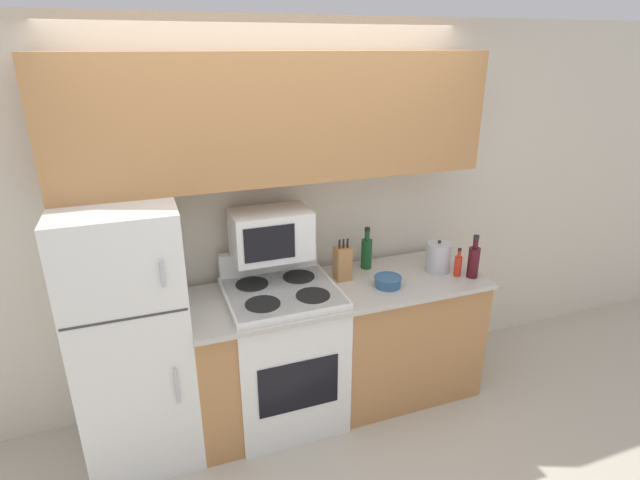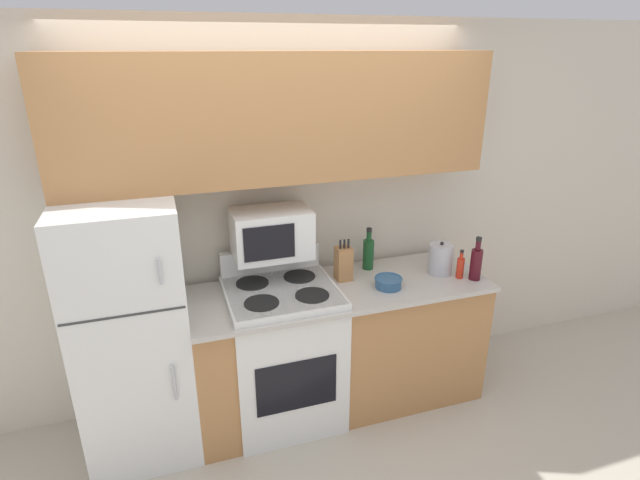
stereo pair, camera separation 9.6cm
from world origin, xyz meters
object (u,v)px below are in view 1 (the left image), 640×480
(knife_block, at_px, (343,263))
(bowl, at_px, (388,281))
(bottle_hot_sauce, at_px, (458,265))
(microwave, at_px, (271,234))
(bottle_wine_red, at_px, (474,261))
(bottle_wine_green, at_px, (366,252))
(kettle, at_px, (438,257))
(stove, at_px, (284,352))
(refrigerator, at_px, (133,335))

(knife_block, bearing_deg, bowl, -41.26)
(knife_block, bearing_deg, bottle_hot_sauce, -16.50)
(microwave, distance_m, bottle_wine_red, 1.37)
(bottle_wine_green, height_order, kettle, bottle_wine_green)
(stove, height_order, bottle_wine_green, bottle_wine_green)
(knife_block, xyz_separation_m, bottle_hot_sauce, (0.75, -0.22, -0.04))
(bottle_wine_red, bearing_deg, bottle_hot_sauce, 148.60)
(knife_block, bearing_deg, stove, -168.11)
(bowl, xyz_separation_m, kettle, (0.43, 0.09, 0.07))
(microwave, bearing_deg, bottle_wine_red, -14.44)
(refrigerator, height_order, bowl, refrigerator)
(bottle_hot_sauce, height_order, kettle, kettle)
(stove, distance_m, bottle_wine_red, 1.41)
(stove, distance_m, microwave, 0.80)
(bottle_wine_red, height_order, kettle, bottle_wine_red)
(refrigerator, bearing_deg, stove, -1.93)
(refrigerator, distance_m, bottle_wine_red, 2.21)
(bottle_hot_sauce, relative_size, kettle, 0.87)
(microwave, bearing_deg, refrigerator, -171.87)
(bowl, relative_size, bottle_wine_red, 0.61)
(stove, relative_size, kettle, 4.81)
(microwave, height_order, knife_block, microwave)
(microwave, relative_size, bowl, 2.69)
(bowl, bearing_deg, knife_block, 138.74)
(bottle_hot_sauce, distance_m, bottle_wine_red, 0.11)
(bottle_wine_red, bearing_deg, kettle, 136.94)
(bottle_wine_green, distance_m, bottle_wine_red, 0.72)
(microwave, xyz_separation_m, kettle, (1.13, -0.18, -0.26))
(bottle_hot_sauce, bearing_deg, microwave, 166.86)
(refrigerator, height_order, kettle, refrigerator)
(stove, bearing_deg, microwave, 95.71)
(bottle_wine_green, xyz_separation_m, bottle_hot_sauce, (0.53, -0.33, -0.04))
(bottle_wine_green, relative_size, kettle, 1.30)
(knife_block, bearing_deg, refrigerator, -177.26)
(microwave, bearing_deg, bowl, -20.85)
(stove, relative_size, bowl, 6.12)
(refrigerator, bearing_deg, microwave, 8.13)
(stove, bearing_deg, refrigerator, 178.07)
(kettle, bearing_deg, knife_block, 170.31)
(bottle_hot_sauce, bearing_deg, bottle_wine_red, -31.40)
(refrigerator, distance_m, stove, 0.95)
(refrigerator, relative_size, stove, 1.44)
(kettle, bearing_deg, bottle_wine_red, -43.06)
(microwave, relative_size, bottle_wine_green, 1.63)
(stove, distance_m, bowl, 0.83)
(bowl, distance_m, bottle_wine_red, 0.61)
(refrigerator, height_order, bottle_wine_green, refrigerator)
(microwave, distance_m, kettle, 1.17)
(knife_block, height_order, bottle_hot_sauce, knife_block)
(refrigerator, xyz_separation_m, kettle, (2.01, -0.05, 0.21))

